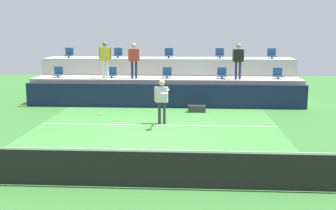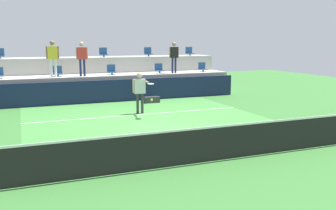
{
  "view_description": "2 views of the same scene",
  "coord_description": "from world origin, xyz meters",
  "px_view_note": "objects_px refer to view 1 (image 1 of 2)",
  "views": [
    {
      "loc": [
        1.34,
        -13.03,
        3.59
      ],
      "look_at": [
        0.55,
        -0.27,
        1.27
      ],
      "focal_mm": 44.72,
      "sensor_mm": 36.0,
      "label": 1
    },
    {
      "loc": [
        -4.39,
        -11.81,
        2.99
      ],
      "look_at": [
        0.14,
        -0.5,
        0.87
      ],
      "focal_mm": 39.5,
      "sensor_mm": 36.0,
      "label": 2
    }
  ],
  "objects_px": {
    "stadium_chair_lower_far_right": "(278,74)",
    "tennis_player": "(162,97)",
    "tennis_ball": "(100,114)",
    "stadium_chair_upper_left": "(118,54)",
    "equipment_bag": "(197,109)",
    "stadium_chair_upper_center": "(169,54)",
    "spectator_in_white": "(238,58)",
    "stadium_chair_lower_left": "(112,73)",
    "stadium_chair_upper_far_left": "(69,54)",
    "stadium_chair_lower_right": "(222,74)",
    "stadium_chair_lower_center": "(167,74)",
    "stadium_chair_upper_right": "(220,54)",
    "spectator_leaning_on_rail": "(105,56)",
    "stadium_chair_lower_far_left": "(58,73)",
    "spectator_in_grey": "(134,57)",
    "stadium_chair_upper_far_right": "(272,54)"
  },
  "relations": [
    {
      "from": "stadium_chair_upper_left",
      "to": "spectator_leaning_on_rail",
      "type": "bearing_deg",
      "value": -95.84
    },
    {
      "from": "stadium_chair_lower_far_left",
      "to": "stadium_chair_lower_center",
      "type": "relative_size",
      "value": 1.0
    },
    {
      "from": "stadium_chair_upper_left",
      "to": "tennis_player",
      "type": "distance_m",
      "value": 7.12
    },
    {
      "from": "stadium_chair_upper_right",
      "to": "spectator_in_grey",
      "type": "relative_size",
      "value": 0.31
    },
    {
      "from": "stadium_chair_lower_left",
      "to": "stadium_chair_upper_far_left",
      "type": "xyz_separation_m",
      "value": [
        -2.65,
        1.8,
        0.85
      ]
    },
    {
      "from": "stadium_chair_lower_far_left",
      "to": "spectator_in_grey",
      "type": "height_order",
      "value": "spectator_in_grey"
    },
    {
      "from": "stadium_chair_upper_left",
      "to": "spectator_in_white",
      "type": "distance_m",
      "value": 6.48
    },
    {
      "from": "stadium_chair_lower_center",
      "to": "equipment_bag",
      "type": "height_order",
      "value": "stadium_chair_lower_center"
    },
    {
      "from": "stadium_chair_lower_center",
      "to": "tennis_ball",
      "type": "relative_size",
      "value": 7.65
    },
    {
      "from": "stadium_chair_upper_center",
      "to": "spectator_in_white",
      "type": "relative_size",
      "value": 0.31
    },
    {
      "from": "stadium_chair_upper_far_left",
      "to": "spectator_in_white",
      "type": "xyz_separation_m",
      "value": [
        8.75,
        -2.18,
        -0.05
      ]
    },
    {
      "from": "stadium_chair_lower_center",
      "to": "stadium_chair_upper_right",
      "type": "relative_size",
      "value": 1.0
    },
    {
      "from": "stadium_chair_upper_center",
      "to": "spectator_in_white",
      "type": "distance_m",
      "value": 4.04
    },
    {
      "from": "stadium_chair_lower_left",
      "to": "equipment_bag",
      "type": "xyz_separation_m",
      "value": [
        4.16,
        -2.21,
        -1.31
      ]
    },
    {
      "from": "stadium_chair_lower_far_right",
      "to": "spectator_in_white",
      "type": "xyz_separation_m",
      "value": [
        -1.94,
        -0.38,
        0.8
      ]
    },
    {
      "from": "equipment_bag",
      "to": "stadium_chair_upper_left",
      "type": "bearing_deg",
      "value": 136.11
    },
    {
      "from": "stadium_chair_lower_right",
      "to": "stadium_chair_upper_center",
      "type": "height_order",
      "value": "stadium_chair_upper_center"
    },
    {
      "from": "stadium_chair_lower_right",
      "to": "stadium_chair_lower_far_right",
      "type": "height_order",
      "value": "same"
    },
    {
      "from": "spectator_leaning_on_rail",
      "to": "tennis_ball",
      "type": "distance_m",
      "value": 9.48
    },
    {
      "from": "stadium_chair_lower_left",
      "to": "tennis_ball",
      "type": "bearing_deg",
      "value": -80.82
    },
    {
      "from": "tennis_ball",
      "to": "tennis_player",
      "type": "bearing_deg",
      "value": 76.0
    },
    {
      "from": "stadium_chair_lower_far_right",
      "to": "stadium_chair_upper_right",
      "type": "xyz_separation_m",
      "value": [
        -2.68,
        1.8,
        0.85
      ]
    },
    {
      "from": "stadium_chair_upper_far_right",
      "to": "stadium_chair_upper_center",
      "type": "bearing_deg",
      "value": 180.0
    },
    {
      "from": "stadium_chair_lower_right",
      "to": "equipment_bag",
      "type": "bearing_deg",
      "value": -118.7
    },
    {
      "from": "spectator_in_white",
      "to": "stadium_chair_upper_far_right",
      "type": "bearing_deg",
      "value": 48.25
    },
    {
      "from": "stadium_chair_lower_far_left",
      "to": "spectator_leaning_on_rail",
      "type": "distance_m",
      "value": 2.63
    },
    {
      "from": "stadium_chair_upper_center",
      "to": "stadium_chair_upper_far_right",
      "type": "xyz_separation_m",
      "value": [
        5.35,
        0.0,
        0.0
      ]
    },
    {
      "from": "stadium_chair_upper_left",
      "to": "stadium_chair_upper_right",
      "type": "relative_size",
      "value": 1.0
    },
    {
      "from": "spectator_leaning_on_rail",
      "to": "stadium_chair_upper_left",
      "type": "bearing_deg",
      "value": 84.16
    },
    {
      "from": "stadium_chair_lower_far_left",
      "to": "stadium_chair_upper_right",
      "type": "height_order",
      "value": "stadium_chair_upper_right"
    },
    {
      "from": "stadium_chair_lower_far_right",
      "to": "spectator_in_grey",
      "type": "xyz_separation_m",
      "value": [
        -6.88,
        -0.38,
        0.81
      ]
    },
    {
      "from": "stadium_chair_lower_left",
      "to": "stadium_chair_lower_right",
      "type": "xyz_separation_m",
      "value": [
        5.37,
        0.0,
        0.0
      ]
    },
    {
      "from": "stadium_chair_upper_left",
      "to": "equipment_bag",
      "type": "xyz_separation_m",
      "value": [
        4.17,
        -4.01,
        -2.16
      ]
    },
    {
      "from": "stadium_chair_lower_far_right",
      "to": "tennis_player",
      "type": "bearing_deg",
      "value": -138.55
    },
    {
      "from": "stadium_chair_lower_center",
      "to": "stadium_chair_upper_left",
      "type": "height_order",
      "value": "stadium_chair_upper_left"
    },
    {
      "from": "stadium_chair_upper_right",
      "to": "stadium_chair_lower_far_right",
      "type": "bearing_deg",
      "value": -33.87
    },
    {
      "from": "stadium_chair_lower_left",
      "to": "stadium_chair_upper_left",
      "type": "height_order",
      "value": "stadium_chair_upper_left"
    },
    {
      "from": "stadium_chair_lower_left",
      "to": "tennis_player",
      "type": "height_order",
      "value": "stadium_chair_lower_left"
    },
    {
      "from": "stadium_chair_lower_left",
      "to": "stadium_chair_lower_center",
      "type": "distance_m",
      "value": 2.71
    },
    {
      "from": "stadium_chair_upper_center",
      "to": "equipment_bag",
      "type": "bearing_deg",
      "value": -69.91
    },
    {
      "from": "stadium_chair_lower_far_right",
      "to": "spectator_in_grey",
      "type": "distance_m",
      "value": 6.94
    },
    {
      "from": "stadium_chair_lower_center",
      "to": "tennis_ball",
      "type": "height_order",
      "value": "stadium_chair_lower_center"
    },
    {
      "from": "stadium_chair_lower_far_left",
      "to": "stadium_chair_lower_left",
      "type": "distance_m",
      "value": 2.69
    },
    {
      "from": "stadium_chair_upper_left",
      "to": "spectator_in_grey",
      "type": "relative_size",
      "value": 0.31
    },
    {
      "from": "stadium_chair_lower_far_left",
      "to": "stadium_chair_upper_center",
      "type": "relative_size",
      "value": 1.0
    },
    {
      "from": "stadium_chair_lower_left",
      "to": "stadium_chair_upper_right",
      "type": "xyz_separation_m",
      "value": [
        5.36,
        1.8,
        0.85
      ]
    },
    {
      "from": "stadium_chair_lower_center",
      "to": "stadium_chair_upper_center",
      "type": "bearing_deg",
      "value": 90.53
    },
    {
      "from": "spectator_in_white",
      "to": "stadium_chair_lower_left",
      "type": "bearing_deg",
      "value": 176.4
    },
    {
      "from": "stadium_chair_upper_left",
      "to": "stadium_chair_upper_right",
      "type": "xyz_separation_m",
      "value": [
        5.36,
        0.0,
        0.0
      ]
    },
    {
      "from": "spectator_in_white",
      "to": "stadium_chair_lower_right",
      "type": "bearing_deg",
      "value": 152.13
    }
  ]
}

